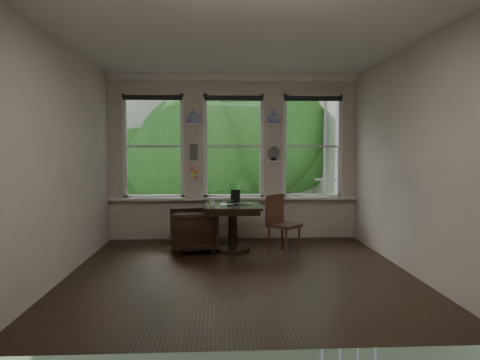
{
  "coord_description": "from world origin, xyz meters",
  "views": [
    {
      "loc": [
        -0.29,
        -5.62,
        1.63
      ],
      "look_at": [
        0.05,
        0.9,
        1.18
      ],
      "focal_mm": 32.0,
      "sensor_mm": 36.0,
      "label": 1
    }
  ],
  "objects": [
    {
      "name": "tablet",
      "position": [
        0.0,
        1.5,
        0.86
      ],
      "size": [
        0.18,
        0.12,
        0.22
      ],
      "primitive_type": "cube",
      "rotation": [
        -0.26,
        0.0,
        -0.32
      ],
      "color": "black",
      "rests_on": "table"
    },
    {
      "name": "desk_fan",
      "position": [
        0.72,
        2.13,
        1.53
      ],
      "size": [
        0.2,
        0.2,
        0.24
      ],
      "primitive_type": null,
      "color": "#59544F",
      "rests_on": "ground"
    },
    {
      "name": "side_chair_right",
      "position": [
        0.75,
        0.99,
        0.46
      ],
      "size": [
        0.59,
        0.59,
        0.92
      ],
      "primitive_type": null,
      "rotation": [
        0.0,
        0.0,
        0.76
      ],
      "color": "#412517",
      "rests_on": "ground"
    },
    {
      "name": "intercom",
      "position": [
        -0.72,
        2.18,
        1.6
      ],
      "size": [
        0.14,
        0.06,
        0.28
      ],
      "primitive_type": "cube",
      "color": "#59544F",
      "rests_on": "ground"
    },
    {
      "name": "table",
      "position": [
        -0.05,
        1.22,
        0.38
      ],
      "size": [
        0.9,
        0.9,
        0.75
      ],
      "primitive_type": null,
      "color": "black",
      "rests_on": "ground"
    },
    {
      "name": "window_left",
      "position": [
        -1.45,
        2.25,
        1.7
      ],
      "size": [
        1.1,
        0.12,
        1.9
      ],
      "primitive_type": null,
      "color": "white",
      "rests_on": "ground"
    },
    {
      "name": "window_right",
      "position": [
        1.45,
        2.25,
        1.7
      ],
      "size": [
        1.1,
        0.12,
        1.9
      ],
      "primitive_type": null,
      "color": "white",
      "rests_on": "ground"
    },
    {
      "name": "drinking_glass",
      "position": [
        -0.1,
        1.13,
        0.8
      ],
      "size": [
        0.12,
        0.12,
        0.09
      ],
      "primitive_type": "imported",
      "rotation": [
        0.0,
        0.0,
        0.07
      ],
      "color": "white",
      "rests_on": "table"
    },
    {
      "name": "shelf_right",
      "position": [
        0.72,
        2.15,
        2.1
      ],
      "size": [
        0.26,
        0.16,
        0.03
      ],
      "primitive_type": "cube",
      "color": "white",
      "rests_on": "ground"
    },
    {
      "name": "ground",
      "position": [
        0.0,
        0.0,
        0.0
      ],
      "size": [
        4.5,
        4.5,
        0.0
      ],
      "primitive_type": "plane",
      "color": "black",
      "rests_on": "ground"
    },
    {
      "name": "wall_back",
      "position": [
        0.0,
        2.25,
        1.5
      ],
      "size": [
        4.5,
        0.0,
        4.5
      ],
      "primitive_type": "plane",
      "rotation": [
        1.57,
        0.0,
        0.0
      ],
      "color": "beige",
      "rests_on": "ground"
    },
    {
      "name": "cushion_red",
      "position": [
        -0.69,
        1.24,
        0.45
      ],
      "size": [
        0.45,
        0.45,
        0.06
      ],
      "primitive_type": "cube",
      "color": "maroon",
      "rests_on": "armchair_left"
    },
    {
      "name": "shelf_left",
      "position": [
        -0.72,
        2.15,
        2.1
      ],
      "size": [
        0.26,
        0.16,
        0.03
      ],
      "primitive_type": "cube",
      "color": "white",
      "rests_on": "ground"
    },
    {
      "name": "mug",
      "position": [
        -0.38,
        1.02,
        0.79
      ],
      "size": [
        0.11,
        0.11,
        0.09
      ],
      "primitive_type": "imported",
      "rotation": [
        0.0,
        0.0,
        0.18
      ],
      "color": "white",
      "rests_on": "table"
    },
    {
      "name": "wall_front",
      "position": [
        0.0,
        -2.25,
        1.5
      ],
      "size": [
        4.5,
        0.0,
        4.5
      ],
      "primitive_type": "plane",
      "rotation": [
        -1.57,
        0.0,
        0.0
      ],
      "color": "beige",
      "rests_on": "ground"
    },
    {
      "name": "ceiling",
      "position": [
        0.0,
        0.0,
        3.0
      ],
      "size": [
        4.5,
        4.5,
        0.0
      ],
      "primitive_type": "plane",
      "rotation": [
        3.14,
        0.0,
        0.0
      ],
      "color": "silver",
      "rests_on": "ground"
    },
    {
      "name": "wall_left",
      "position": [
        -2.25,
        0.0,
        1.5
      ],
      "size": [
        0.0,
        4.5,
        4.5
      ],
      "primitive_type": "plane",
      "rotation": [
        1.57,
        0.0,
        1.57
      ],
      "color": "beige",
      "rests_on": "ground"
    },
    {
      "name": "wall_right",
      "position": [
        2.25,
        0.0,
        1.5
      ],
      "size": [
        0.0,
        4.5,
        4.5
      ],
      "primitive_type": "plane",
      "rotation": [
        1.57,
        0.0,
        -1.57
      ],
      "color": "beige",
      "rests_on": "ground"
    },
    {
      "name": "armchair_left",
      "position": [
        -0.69,
        1.24,
        0.34
      ],
      "size": [
        0.84,
        0.82,
        0.68
      ],
      "primitive_type": "imported",
      "rotation": [
        0.0,
        0.0,
        -1.44
      ],
      "color": "black",
      "rests_on": "ground"
    },
    {
      "name": "vase_right",
      "position": [
        0.72,
        2.15,
        2.24
      ],
      "size": [
        0.24,
        0.24,
        0.25
      ],
      "primitive_type": "imported",
      "color": "white",
      "rests_on": "shelf_right"
    },
    {
      "name": "laptop",
      "position": [
        0.1,
        1.19,
        0.76
      ],
      "size": [
        0.33,
        0.22,
        0.03
      ],
      "primitive_type": "imported",
      "rotation": [
        0.0,
        0.0,
        0.05
      ],
      "color": "black",
      "rests_on": "table"
    },
    {
      "name": "sticky_notes",
      "position": [
        -0.72,
        2.19,
        1.25
      ],
      "size": [
        0.16,
        0.01,
        0.24
      ],
      "primitive_type": null,
      "color": "pink",
      "rests_on": "ground"
    },
    {
      "name": "window_center",
      "position": [
        0.0,
        2.25,
        1.7
      ],
      "size": [
        1.1,
        0.12,
        1.9
      ],
      "primitive_type": null,
      "color": "white",
      "rests_on": "ground"
    },
    {
      "name": "papers",
      "position": [
        -0.14,
        1.3,
        0.75
      ],
      "size": [
        0.26,
        0.33,
        0.0
      ],
      "primitive_type": "cube",
      "rotation": [
        0.0,
        0.0,
        -0.15
      ],
      "color": "silver",
      "rests_on": "table"
    },
    {
      "name": "vase_left",
      "position": [
        -0.72,
        2.15,
        2.24
      ],
      "size": [
        0.24,
        0.24,
        0.25
      ],
      "primitive_type": "imported",
      "color": "white",
      "rests_on": "shelf_left"
    }
  ]
}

